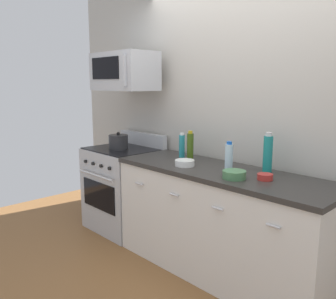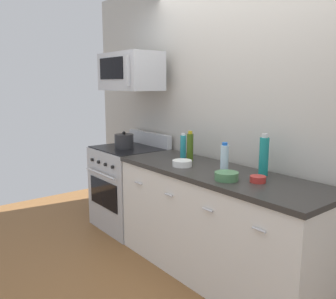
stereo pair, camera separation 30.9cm
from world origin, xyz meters
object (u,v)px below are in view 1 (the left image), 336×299
at_px(range_oven, 123,188).
at_px(microwave, 124,72).
at_px(bottle_olive_oil, 190,146).
at_px(bottle_dish_soap, 182,146).
at_px(bowl_white_ceramic, 185,163).
at_px(bowl_green_glaze, 234,174).
at_px(bottle_water_clear, 229,157).
at_px(bottle_sparkling_teal, 268,154).
at_px(bowl_red_small, 265,177).
at_px(stockpot, 118,142).

xyz_separation_m(range_oven, microwave, (0.00, 0.04, 1.28)).
xyz_separation_m(bottle_olive_oil, bottle_dish_soap, (-0.16, 0.05, -0.02)).
xyz_separation_m(bowl_white_ceramic, bowl_green_glaze, (0.55, -0.04, 0.00)).
height_order(bottle_water_clear, bowl_green_glaze, bottle_water_clear).
bearing_deg(bottle_sparkling_teal, bottle_olive_oil, -172.98).
relative_size(bottle_dish_soap, bowl_red_small, 2.05).
xyz_separation_m(microwave, bowl_white_ceramic, (1.06, -0.16, -0.80)).
distance_m(bottle_dish_soap, bowl_green_glaze, 0.88).
relative_size(bottle_sparkling_teal, stockpot, 1.57).
bearing_deg(bowl_red_small, bowl_green_glaze, -142.67).
bearing_deg(bowl_white_ceramic, stockpot, 176.67).
bearing_deg(bowl_green_glaze, bowl_white_ceramic, 176.15).
distance_m(bottle_sparkling_teal, stockpot, 1.70).
bearing_deg(bottle_olive_oil, stockpot, -171.73).
bearing_deg(bottle_dish_soap, bowl_white_ceramic, -41.95).
bearing_deg(stockpot, bottle_sparkling_teal, 7.72).
distance_m(bottle_water_clear, stockpot, 1.44).
bearing_deg(bottle_water_clear, bottle_dish_soap, 169.00).
xyz_separation_m(bottle_sparkling_teal, bottle_water_clear, (-0.25, -0.17, -0.04)).
bearing_deg(bowl_red_small, bowl_white_ceramic, -172.18).
distance_m(range_oven, stockpot, 0.53).
relative_size(bowl_red_small, bowl_white_ceramic, 0.68).
bearing_deg(bowl_red_small, microwave, 178.09).
height_order(microwave, bowl_green_glaze, microwave).
bearing_deg(bottle_water_clear, bowl_red_small, -3.38).
height_order(bottle_water_clear, bowl_red_small, bottle_water_clear).
bearing_deg(bottle_olive_oil, bowl_red_small, -6.57).
height_order(range_oven, bowl_white_ceramic, range_oven).
bearing_deg(bottle_dish_soap, bottle_water_clear, -11.00).
bearing_deg(microwave, bottle_olive_oil, 2.33).
distance_m(microwave, bowl_green_glaze, 1.80).
bearing_deg(microwave, bottle_water_clear, -1.55).
bearing_deg(bowl_red_small, bottle_sparkling_teal, 117.29).
relative_size(bottle_olive_oil, bowl_white_ceramic, 1.64).
distance_m(bottle_sparkling_teal, bowl_red_small, 0.25).
relative_size(bottle_sparkling_teal, bottle_olive_oil, 1.18).
relative_size(bottle_olive_oil, stockpot, 1.33).
height_order(microwave, bottle_water_clear, microwave).
xyz_separation_m(bottle_water_clear, stockpot, (-1.43, -0.06, -0.04)).
xyz_separation_m(bowl_red_small, bowl_white_ceramic, (-0.73, -0.10, 0.00)).
bearing_deg(bowl_white_ceramic, bowl_green_glaze, -3.85).
bearing_deg(bottle_water_clear, stockpot, -177.64).
xyz_separation_m(bottle_dish_soap, bottle_water_clear, (0.65, -0.13, 0.00)).
bearing_deg(stockpot, bottle_olive_oil, 8.27).
distance_m(bottle_olive_oil, bottle_water_clear, 0.50).
height_order(bowl_red_small, bowl_green_glaze, bowl_green_glaze).
xyz_separation_m(bottle_olive_oil, bowl_white_ceramic, (0.12, -0.20, -0.10)).
relative_size(bottle_sparkling_teal, bowl_white_ceramic, 1.93).
relative_size(range_oven, stockpot, 5.14).
bearing_deg(bottle_olive_oil, bowl_green_glaze, -19.34).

